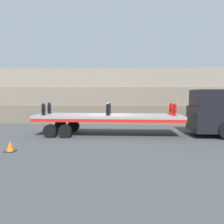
# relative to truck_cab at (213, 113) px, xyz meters

# --- Properties ---
(ground_plane) EXTENTS (120.00, 120.00, 0.00)m
(ground_plane) POSITION_rel_truck_cab_xyz_m (-6.85, 0.00, -1.49)
(ground_plane) COLOR #3F4244
(rock_cliff) EXTENTS (60.00, 3.30, 5.10)m
(rock_cliff) POSITION_rel_truck_cab_xyz_m (-6.85, 6.75, 1.06)
(rock_cliff) COLOR #665B4C
(rock_cliff) RESTS_ON ground_plane
(truck_cab) EXTENTS (2.71, 2.61, 3.03)m
(truck_cab) POSITION_rel_truck_cab_xyz_m (0.00, 0.00, 0.00)
(truck_cab) COLOR black
(truck_cab) RESTS_ON ground_plane
(flatbed_trailer) EXTENTS (9.67, 2.60, 1.37)m
(flatbed_trailer) POSITION_rel_truck_cab_xyz_m (-7.36, 0.00, -0.36)
(flatbed_trailer) COLOR gray
(flatbed_trailer) RESTS_ON ground_plane
(fire_hydrant_black_near_0) EXTENTS (0.30, 0.47, 0.78)m
(fire_hydrant_black_near_0) POSITION_rel_truck_cab_xyz_m (-11.08, -0.55, 0.26)
(fire_hydrant_black_near_0) COLOR black
(fire_hydrant_black_near_0) RESTS_ON flatbed_trailer
(fire_hydrant_black_far_0) EXTENTS (0.30, 0.47, 0.78)m
(fire_hydrant_black_far_0) POSITION_rel_truck_cab_xyz_m (-11.08, 0.55, 0.26)
(fire_hydrant_black_far_0) COLOR black
(fire_hydrant_black_far_0) RESTS_ON flatbed_trailer
(fire_hydrant_black_near_1) EXTENTS (0.30, 0.47, 0.78)m
(fire_hydrant_black_near_1) POSITION_rel_truck_cab_xyz_m (-6.85, -0.55, 0.26)
(fire_hydrant_black_near_1) COLOR black
(fire_hydrant_black_near_1) RESTS_ON flatbed_trailer
(fire_hydrant_black_far_1) EXTENTS (0.30, 0.47, 0.78)m
(fire_hydrant_black_far_1) POSITION_rel_truck_cab_xyz_m (-6.85, 0.55, 0.26)
(fire_hydrant_black_far_1) COLOR black
(fire_hydrant_black_far_1) RESTS_ON flatbed_trailer
(fire_hydrant_red_near_2) EXTENTS (0.30, 0.47, 0.78)m
(fire_hydrant_red_near_2) POSITION_rel_truck_cab_xyz_m (-2.61, -0.55, 0.26)
(fire_hydrant_red_near_2) COLOR red
(fire_hydrant_red_near_2) RESTS_ON flatbed_trailer
(fire_hydrant_red_far_2) EXTENTS (0.30, 0.47, 0.78)m
(fire_hydrant_red_far_2) POSITION_rel_truck_cab_xyz_m (-2.61, 0.55, 0.26)
(fire_hydrant_red_far_2) COLOR red
(fire_hydrant_red_far_2) RESTS_ON flatbed_trailer
(cargo_strap_rear) EXTENTS (0.05, 2.70, 0.01)m
(cargo_strap_rear) POSITION_rel_truck_cab_xyz_m (-6.85, 0.00, 0.67)
(cargo_strap_rear) COLOR yellow
(cargo_strap_rear) RESTS_ON fire_hydrant_black_near_1
(cargo_strap_middle) EXTENTS (0.05, 2.70, 0.01)m
(cargo_strap_middle) POSITION_rel_truck_cab_xyz_m (-2.61, 0.00, 0.67)
(cargo_strap_middle) COLOR yellow
(cargo_strap_middle) RESTS_ON fire_hydrant_red_near_2
(traffic_cone) EXTENTS (0.47, 0.47, 0.51)m
(traffic_cone) POSITION_rel_truck_cab_xyz_m (-11.25, -4.54, -1.24)
(traffic_cone) COLOR black
(traffic_cone) RESTS_ON ground_plane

